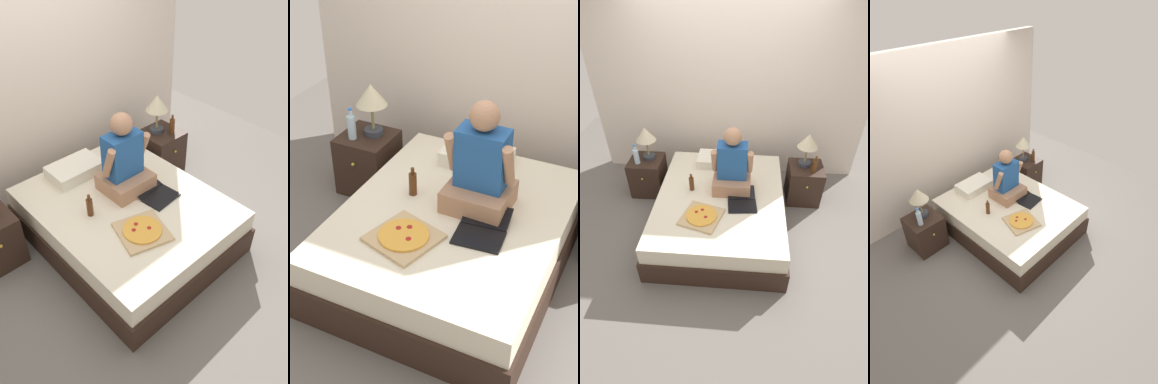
% 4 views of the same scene
% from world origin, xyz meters
% --- Properties ---
extents(ground_plane, '(5.80, 5.80, 0.00)m').
position_xyz_m(ground_plane, '(0.00, 0.00, 0.00)').
color(ground_plane, '#66605B').
extents(wall_back, '(3.80, 0.12, 2.50)m').
position_xyz_m(wall_back, '(0.00, 1.30, 1.25)').
color(wall_back, beige).
rests_on(wall_back, ground).
extents(bed, '(1.52, 1.88, 0.48)m').
position_xyz_m(bed, '(0.00, 0.00, 0.24)').
color(bed, black).
rests_on(bed, ground).
extents(nightstand_left, '(0.44, 0.47, 0.52)m').
position_xyz_m(nightstand_left, '(-1.08, 0.62, 0.26)').
color(nightstand_left, black).
rests_on(nightstand_left, ground).
extents(lamp_on_left_nightstand, '(0.26, 0.26, 0.45)m').
position_xyz_m(lamp_on_left_nightstand, '(-1.04, 0.67, 0.84)').
color(lamp_on_left_nightstand, '#333842').
rests_on(lamp_on_left_nightstand, nightstand_left).
extents(water_bottle, '(0.07, 0.07, 0.28)m').
position_xyz_m(water_bottle, '(-1.16, 0.53, 0.63)').
color(water_bottle, silver).
rests_on(water_bottle, nightstand_left).
extents(nightstand_right, '(0.44, 0.47, 0.52)m').
position_xyz_m(nightstand_right, '(1.08, 0.62, 0.26)').
color(nightstand_right, black).
rests_on(nightstand_right, ground).
extents(lamp_on_right_nightstand, '(0.26, 0.26, 0.45)m').
position_xyz_m(lamp_on_right_nightstand, '(1.05, 0.67, 0.84)').
color(lamp_on_right_nightstand, '#333842').
rests_on(lamp_on_right_nightstand, nightstand_right).
extents(beer_bottle, '(0.06, 0.06, 0.23)m').
position_xyz_m(beer_bottle, '(1.15, 0.52, 0.61)').
color(beer_bottle, '#512D14').
rests_on(beer_bottle, nightstand_right).
extents(pillow, '(0.52, 0.34, 0.12)m').
position_xyz_m(pillow, '(-0.10, 0.66, 0.54)').
color(pillow, silver).
rests_on(pillow, bed).
extents(person_seated, '(0.47, 0.40, 0.78)m').
position_xyz_m(person_seated, '(0.12, 0.16, 0.77)').
color(person_seated, '#A37556').
rests_on(person_seated, bed).
extents(laptop, '(0.36, 0.44, 0.07)m').
position_xyz_m(laptop, '(0.26, -0.13, 0.50)').
color(laptop, black).
rests_on(laptop, bed).
extents(pizza_box, '(0.50, 0.50, 0.05)m').
position_xyz_m(pizza_box, '(-0.17, -0.40, 0.50)').
color(pizza_box, tan).
rests_on(pizza_box, bed).
extents(beer_bottle_on_bed, '(0.06, 0.06, 0.22)m').
position_xyz_m(beer_bottle_on_bed, '(-0.35, 0.07, 0.57)').
color(beer_bottle_on_bed, '#4C2811').
rests_on(beer_bottle_on_bed, bed).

